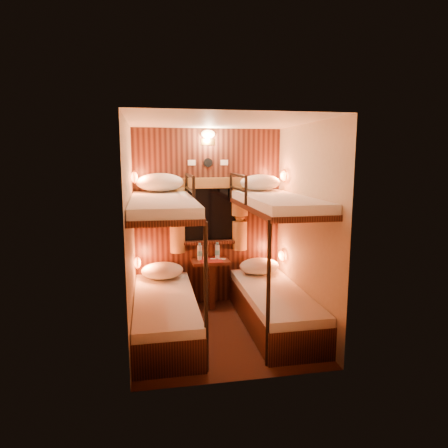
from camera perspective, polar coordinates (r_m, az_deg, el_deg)
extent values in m
plane|color=#3B1A10|center=(4.84, -0.31, -15.16)|extent=(2.10, 2.10, 0.00)
plane|color=silver|center=(4.41, -0.34, 14.45)|extent=(2.10, 2.10, 0.00)
plane|color=#C6B293|center=(5.49, -2.29, 0.92)|extent=(2.40, 0.00, 2.40)
plane|color=#C6B293|center=(3.47, 2.80, -4.18)|extent=(2.40, 0.00, 2.40)
plane|color=#C6B293|center=(4.41, -13.22, -1.47)|extent=(0.00, 2.40, 2.40)
plane|color=#C6B293|center=(4.75, 11.63, -0.62)|extent=(0.00, 2.40, 2.40)
cube|color=black|center=(5.48, -2.27, 0.90)|extent=(2.00, 0.03, 2.40)
cube|color=black|center=(4.77, -8.39, -13.35)|extent=(0.70, 1.90, 0.35)
cube|color=silver|center=(4.69, -8.46, -10.82)|extent=(0.68, 1.88, 0.10)
cube|color=black|center=(4.43, -8.79, 2.01)|extent=(0.70, 1.90, 0.06)
cube|color=silver|center=(4.42, -8.81, 3.04)|extent=(0.68, 1.88, 0.10)
cylinder|color=black|center=(3.76, -2.58, -10.65)|extent=(0.04, 0.04, 1.45)
cylinder|color=black|center=(5.31, -5.38, 5.37)|extent=(0.04, 0.04, 0.32)
cylinder|color=black|center=(4.47, -4.36, 4.61)|extent=(0.04, 0.04, 0.32)
cylinder|color=black|center=(4.88, -4.94, 6.89)|extent=(0.04, 0.85, 0.04)
cylinder|color=black|center=(4.89, -4.91, 4.90)|extent=(0.03, 0.85, 0.03)
cube|color=black|center=(4.98, 7.09, -12.31)|extent=(0.70, 1.90, 0.35)
cube|color=silver|center=(4.90, 7.15, -9.87)|extent=(0.68, 1.88, 0.10)
cube|color=black|center=(4.66, 7.41, 2.41)|extent=(0.70, 1.90, 0.06)
cube|color=silver|center=(4.65, 7.43, 3.38)|extent=(0.68, 1.88, 0.10)
cylinder|color=black|center=(3.88, 6.35, -10.03)|extent=(0.04, 0.04, 1.45)
cylinder|color=black|center=(5.40, 1.00, 5.48)|extent=(0.04, 0.04, 0.32)
cylinder|color=black|center=(4.57, 3.16, 4.73)|extent=(0.04, 0.04, 0.32)
cylinder|color=black|center=(4.98, 2.00, 6.97)|extent=(0.04, 0.85, 0.04)
cylinder|color=black|center=(4.99, 1.99, 5.02)|extent=(0.03, 0.85, 0.03)
cube|color=black|center=(5.45, -2.24, 1.39)|extent=(0.98, 0.02, 0.78)
cube|color=black|center=(5.44, -2.22, 1.37)|extent=(0.90, 0.01, 0.70)
cube|color=black|center=(5.48, -2.14, -2.62)|extent=(1.00, 0.12, 0.04)
cube|color=olive|center=(5.37, -2.21, 5.88)|extent=(1.10, 0.06, 0.14)
cylinder|color=olive|center=(5.34, -6.76, 3.10)|extent=(0.22, 0.22, 0.40)
cylinder|color=olive|center=(5.37, -6.71, 0.67)|extent=(0.11, 0.11, 0.12)
cylinder|color=olive|center=(5.41, -6.66, -1.95)|extent=(0.20, 0.20, 0.40)
torus|color=#C38239|center=(5.37, -6.71, 0.67)|extent=(0.14, 0.14, 0.02)
cylinder|color=olive|center=(5.47, 2.29, 3.31)|extent=(0.22, 0.22, 0.40)
cylinder|color=olive|center=(5.50, 2.27, 0.92)|extent=(0.11, 0.11, 0.12)
cylinder|color=olive|center=(5.54, 2.26, -1.63)|extent=(0.20, 0.20, 0.40)
torus|color=#C38239|center=(5.50, 2.27, 0.92)|extent=(0.14, 0.14, 0.02)
cylinder|color=black|center=(5.40, -2.29, 8.76)|extent=(0.12, 0.02, 0.12)
cube|color=silver|center=(5.37, -4.64, 8.74)|extent=(0.10, 0.01, 0.07)
cube|color=silver|center=(5.44, 0.03, 8.78)|extent=(0.10, 0.01, 0.07)
cube|color=#C38239|center=(5.40, -2.31, 11.63)|extent=(0.18, 0.01, 0.08)
ellipsoid|color=#FFCC8C|center=(5.39, -2.28, 12.70)|extent=(0.18, 0.09, 0.11)
ellipsoid|color=orange|center=(5.20, -12.25, -5.42)|extent=(0.08, 0.20, 0.13)
torus|color=#C38239|center=(5.20, -12.25, -5.42)|extent=(0.02, 0.17, 0.17)
ellipsoid|color=orange|center=(5.03, -12.68, 6.55)|extent=(0.08, 0.20, 0.13)
torus|color=#C38239|center=(5.03, -12.68, 6.55)|extent=(0.02, 0.17, 0.17)
ellipsoid|color=orange|center=(5.48, 8.30, -4.52)|extent=(0.08, 0.20, 0.13)
torus|color=#C38239|center=(5.48, 8.30, -4.52)|extent=(0.02, 0.17, 0.17)
ellipsoid|color=orange|center=(5.33, 8.58, 6.83)|extent=(0.08, 0.20, 0.13)
torus|color=#C38239|center=(5.33, 8.58, 6.83)|extent=(0.02, 0.17, 0.17)
cube|color=#511F12|center=(5.42, -1.94, -5.36)|extent=(0.50, 0.34, 0.04)
cube|color=black|center=(5.51, -1.92, -8.63)|extent=(0.08, 0.30, 0.61)
cube|color=maroon|center=(5.41, -1.94, -5.14)|extent=(0.30, 0.34, 0.01)
cylinder|color=#99BFE5|center=(5.41, -3.49, -4.10)|extent=(0.06, 0.06, 0.20)
cylinder|color=teal|center=(5.41, -3.49, -4.21)|extent=(0.07, 0.07, 0.07)
cylinder|color=teal|center=(5.38, -3.50, -2.88)|extent=(0.04, 0.04, 0.03)
cylinder|color=#99BFE5|center=(5.46, -0.96, -3.97)|extent=(0.06, 0.06, 0.19)
cylinder|color=teal|center=(5.46, -0.96, -4.07)|extent=(0.07, 0.07, 0.07)
cylinder|color=teal|center=(5.43, -0.97, -2.78)|extent=(0.03, 0.03, 0.03)
cube|color=silver|center=(5.45, -0.27, -5.01)|extent=(0.11, 0.10, 0.01)
cube|color=silver|center=(5.46, -1.59, -5.00)|extent=(0.08, 0.07, 0.01)
ellipsoid|color=white|center=(5.28, -8.80, -6.59)|extent=(0.54, 0.39, 0.21)
ellipsoid|color=white|center=(5.46, 5.06, -6.00)|extent=(0.54, 0.39, 0.21)
ellipsoid|color=white|center=(5.15, -9.15, 5.89)|extent=(0.60, 0.43, 0.23)
ellipsoid|color=white|center=(5.29, 5.18, 5.92)|extent=(0.54, 0.38, 0.21)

